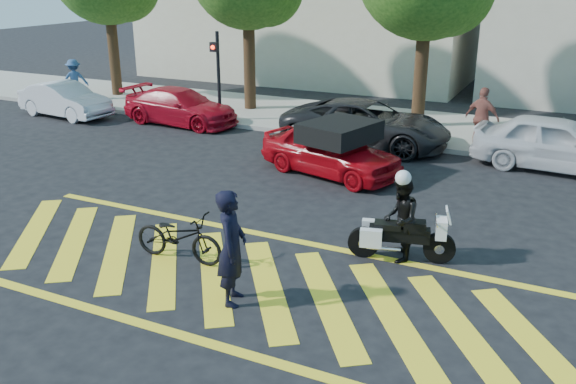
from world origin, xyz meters
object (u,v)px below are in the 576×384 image
at_px(parked_left, 181,107).
at_px(officer_moto, 400,219).
at_px(officer_bike, 232,248).
at_px(parked_mid_right, 557,143).
at_px(parked_mid_left, 366,124).
at_px(police_motorcycle, 400,236).
at_px(parked_far_left, 65,100).
at_px(red_convertible, 331,150).
at_px(bicycle, 179,237).

bearing_deg(parked_left, officer_moto, -122.63).
xyz_separation_m(officer_moto, parked_left, (-9.96, 7.20, -0.19)).
xyz_separation_m(officer_bike, parked_left, (-7.96, 9.89, -0.34)).
height_order(officer_moto, parked_mid_right, officer_moto).
bearing_deg(parked_mid_left, parked_left, 88.14).
relative_size(police_motorcycle, parked_mid_right, 0.45).
relative_size(police_motorcycle, parked_left, 0.45).
bearing_deg(parked_left, officer_bike, -137.93).
height_order(police_motorcycle, parked_mid_left, parked_mid_left).
bearing_deg(parked_mid_left, police_motorcycle, -158.22).
relative_size(officer_bike, officer_moto, 1.20).
distance_m(parked_far_left, parked_mid_right, 16.80).
distance_m(police_motorcycle, red_convertible, 5.20).
xyz_separation_m(bicycle, parked_mid_right, (5.97, 9.00, 0.27)).
height_order(officer_bike, red_convertible, officer_bike).
height_order(parked_left, parked_mid_left, parked_mid_left).
bearing_deg(parked_left, parked_mid_left, -86.89).
height_order(police_motorcycle, parked_left, parked_left).
xyz_separation_m(parked_far_left, parked_mid_right, (16.78, 0.89, 0.11)).
bearing_deg(red_convertible, bicycle, -170.32).
relative_size(police_motorcycle, officer_moto, 1.20).
distance_m(officer_bike, police_motorcycle, 3.39).
distance_m(red_convertible, parked_far_left, 11.63).
relative_size(police_motorcycle, red_convertible, 0.50).
bearing_deg(red_convertible, parked_left, 81.99).
bearing_deg(officer_moto, red_convertible, -158.23).
xyz_separation_m(officer_moto, parked_far_left, (-14.49, 6.31, -0.18)).
distance_m(officer_bike, parked_far_left, 15.40).
xyz_separation_m(officer_moto, red_convertible, (-3.06, 4.18, -0.14)).
bearing_deg(officer_moto, parked_mid_right, 147.94).
bearing_deg(officer_bike, police_motorcycle, -56.69).
bearing_deg(parked_far_left, parked_mid_right, -80.44).
relative_size(bicycle, parked_left, 0.42).
bearing_deg(red_convertible, police_motorcycle, -128.08).
relative_size(officer_bike, parked_mid_right, 0.44).
distance_m(officer_bike, parked_mid_right, 10.78).
height_order(bicycle, officer_moto, officer_moto).
distance_m(officer_moto, parked_left, 12.29).
relative_size(officer_bike, parked_far_left, 0.51).
bearing_deg(parked_far_left, parked_left, -72.34).
height_order(officer_moto, parked_left, officer_moto).
bearing_deg(bicycle, parked_mid_left, -6.20).
distance_m(red_convertible, parked_mid_left, 3.00).
height_order(red_convertible, parked_mid_left, parked_mid_left).
bearing_deg(police_motorcycle, bicycle, -168.58).
bearing_deg(officer_bike, red_convertible, -11.01).
height_order(bicycle, parked_mid_left, parked_mid_left).
bearing_deg(red_convertible, parked_far_left, 95.10).
relative_size(police_motorcycle, parked_mid_left, 0.38).
bearing_deg(police_motorcycle, officer_bike, -141.32).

